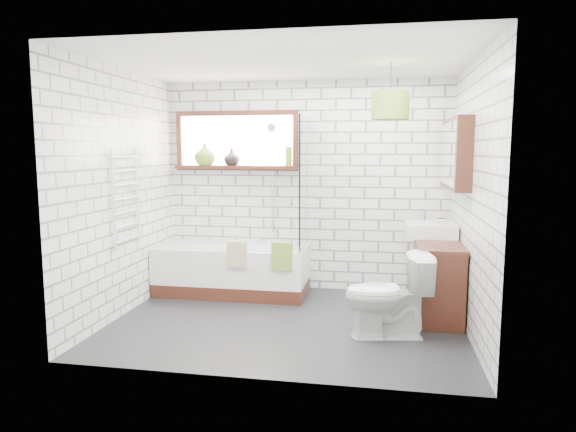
% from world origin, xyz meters
% --- Properties ---
extents(floor, '(3.40, 2.60, 0.01)m').
position_xyz_m(floor, '(0.00, 0.00, -0.01)').
color(floor, black).
rests_on(floor, ground).
extents(ceiling, '(3.40, 2.60, 0.01)m').
position_xyz_m(ceiling, '(0.00, 0.00, 2.50)').
color(ceiling, white).
rests_on(ceiling, ground).
extents(wall_back, '(3.40, 0.01, 2.50)m').
position_xyz_m(wall_back, '(0.00, 1.30, 1.25)').
color(wall_back, white).
rests_on(wall_back, ground).
extents(wall_front, '(3.40, 0.01, 2.50)m').
position_xyz_m(wall_front, '(0.00, -1.30, 1.25)').
color(wall_front, white).
rests_on(wall_front, ground).
extents(wall_left, '(0.01, 2.60, 2.50)m').
position_xyz_m(wall_left, '(-1.70, 0.00, 1.25)').
color(wall_left, white).
rests_on(wall_left, ground).
extents(wall_right, '(0.01, 2.60, 2.50)m').
position_xyz_m(wall_right, '(1.70, 0.00, 1.25)').
color(wall_right, white).
rests_on(wall_right, ground).
extents(window, '(1.52, 0.16, 0.68)m').
position_xyz_m(window, '(-0.85, 1.26, 1.80)').
color(window, black).
rests_on(window, wall_back).
extents(towel_radiator, '(0.06, 0.52, 1.00)m').
position_xyz_m(towel_radiator, '(-1.66, 0.00, 1.20)').
color(towel_radiator, white).
rests_on(towel_radiator, wall_left).
extents(mirror_cabinet, '(0.16, 1.20, 0.70)m').
position_xyz_m(mirror_cabinet, '(1.62, 0.60, 1.65)').
color(mirror_cabinet, black).
rests_on(mirror_cabinet, wall_right).
extents(shower_riser, '(0.02, 0.02, 1.30)m').
position_xyz_m(shower_riser, '(-0.40, 1.26, 1.35)').
color(shower_riser, silver).
rests_on(shower_riser, wall_back).
extents(bathtub, '(1.75, 0.77, 0.57)m').
position_xyz_m(bathtub, '(-0.81, 0.91, 0.28)').
color(bathtub, white).
rests_on(bathtub, floor).
extents(shower_screen, '(0.02, 0.72, 1.50)m').
position_xyz_m(shower_screen, '(0.04, 0.91, 1.32)').
color(shower_screen, white).
rests_on(shower_screen, bathtub).
extents(towel_green, '(0.22, 0.06, 0.31)m').
position_xyz_m(towel_green, '(-0.14, 0.53, 0.55)').
color(towel_green, olive).
rests_on(towel_green, bathtub).
extents(towel_beige, '(0.22, 0.06, 0.29)m').
position_xyz_m(towel_beige, '(-0.65, 0.53, 0.55)').
color(towel_beige, tan).
rests_on(towel_beige, bathtub).
extents(vanity, '(0.43, 1.34, 0.77)m').
position_xyz_m(vanity, '(1.48, 0.60, 0.38)').
color(vanity, black).
rests_on(vanity, floor).
extents(basin, '(0.51, 0.45, 0.15)m').
position_xyz_m(basin, '(1.42, 0.76, 0.84)').
color(basin, white).
rests_on(basin, vanity).
extents(tap, '(0.04, 0.04, 0.15)m').
position_xyz_m(tap, '(1.58, 0.76, 0.89)').
color(tap, silver).
rests_on(tap, vanity).
extents(toilet, '(0.55, 0.82, 0.77)m').
position_xyz_m(toilet, '(0.97, -0.24, 0.39)').
color(toilet, white).
rests_on(toilet, floor).
extents(vase_olive, '(0.32, 0.32, 0.27)m').
position_xyz_m(vase_olive, '(-1.24, 1.23, 1.62)').
color(vase_olive, olive).
rests_on(vase_olive, window).
extents(vase_dark, '(0.25, 0.25, 0.21)m').
position_xyz_m(vase_dark, '(-0.90, 1.23, 1.58)').
color(vase_dark, black).
rests_on(vase_dark, window).
extents(bottle, '(0.08, 0.08, 0.23)m').
position_xyz_m(bottle, '(-0.20, 1.23, 1.59)').
color(bottle, olive).
rests_on(bottle, window).
extents(pendant, '(0.35, 0.35, 0.26)m').
position_xyz_m(pendant, '(0.96, 0.16, 2.10)').
color(pendant, olive).
rests_on(pendant, ceiling).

